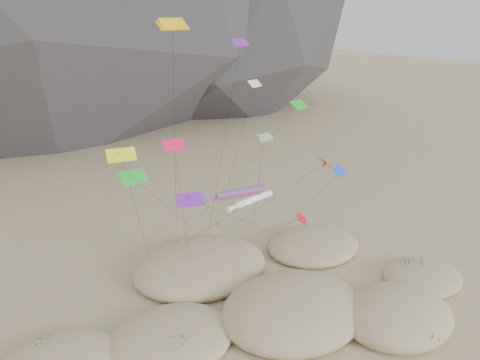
% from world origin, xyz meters
% --- Properties ---
extents(ground, '(500.00, 500.00, 0.00)m').
position_xyz_m(ground, '(0.00, 0.00, 0.00)').
color(ground, '#CCB789').
rests_on(ground, ground).
extents(dunes, '(50.16, 39.27, 4.28)m').
position_xyz_m(dunes, '(-1.72, 5.32, 0.75)').
color(dunes, '#CCB789').
rests_on(dunes, ground).
extents(dune_grass, '(43.52, 28.43, 1.43)m').
position_xyz_m(dune_grass, '(-1.21, 4.20, 0.82)').
color(dune_grass, black).
rests_on(dune_grass, ground).
extents(kite_stakes, '(20.33, 7.51, 0.30)m').
position_xyz_m(kite_stakes, '(2.91, 23.23, 0.15)').
color(kite_stakes, '#3F2D1E').
rests_on(kite_stakes, ground).
extents(rainbow_tube_kite, '(6.71, 14.30, 11.94)m').
position_xyz_m(rainbow_tube_kite, '(0.45, 12.95, 11.15)').
color(rainbow_tube_kite, red).
rests_on(rainbow_tube_kite, ground).
extents(white_tube_kite, '(7.72, 12.54, 11.32)m').
position_xyz_m(white_tube_kite, '(1.11, 11.35, 10.72)').
color(white_tube_kite, white).
rests_on(white_tube_kite, ground).
extents(orange_parafoil, '(7.88, 15.29, 29.46)m').
position_xyz_m(orange_parafoil, '(-7.50, 11.12, 28.58)').
color(orange_parafoil, '#F8B10D').
rests_on(orange_parafoil, ground).
extents(multi_parafoil, '(6.96, 10.45, 17.12)m').
position_xyz_m(multi_parafoil, '(4.54, 13.69, 16.49)').
color(multi_parafoil, orange).
rests_on(multi_parafoil, ground).
extents(delta_kites, '(27.20, 22.88, 27.48)m').
position_xyz_m(delta_kites, '(-1.01, 11.50, 16.15)').
color(delta_kites, purple).
rests_on(delta_kites, ground).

